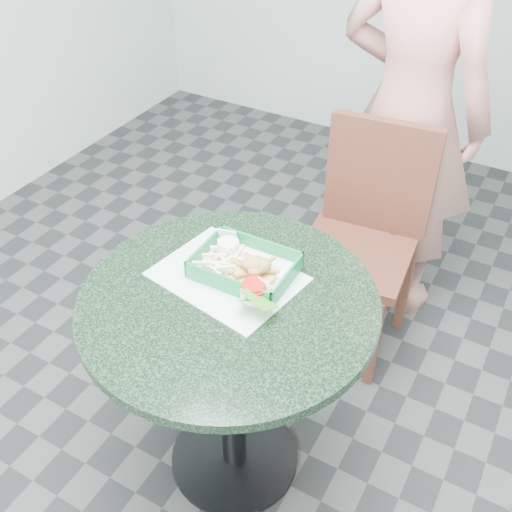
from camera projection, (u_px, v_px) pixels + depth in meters
The scene contains 10 objects.
floor at pixel (235, 458), 2.11m from camera, with size 4.00×5.00×0.02m, color #303335.
cafe_table at pixel (230, 345), 1.75m from camera, with size 0.83×0.83×0.75m.
dining_chair at pixel (365, 226), 2.29m from camera, with size 0.41×0.41×0.93m.
diner_person at pixel (416, 76), 2.18m from camera, with size 0.75×0.49×2.04m, color tan.
placemat at pixel (228, 282), 1.71m from camera, with size 0.39×0.29×0.00m, color silver.
food_basket at pixel (245, 274), 1.71m from camera, with size 0.28×0.20×0.06m.
crab_sandwich at pixel (255, 274), 1.66m from camera, with size 0.12×0.12×0.07m.
fries_pile at pixel (223, 266), 1.71m from camera, with size 0.11×0.11×0.04m, color #FEE9B7, non-canonical shape.
sauce_ramekin at pixel (229, 251), 1.74m from camera, with size 0.06×0.06×0.04m.
garnish_cup at pixel (255, 299), 1.60m from camera, with size 0.11×0.11×0.04m.
Camera 1 is at (0.65, -1.01, 1.88)m, focal length 42.00 mm.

